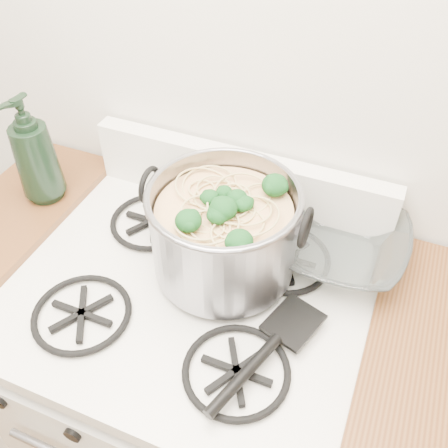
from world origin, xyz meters
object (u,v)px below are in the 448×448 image
(spatula, at_px, (294,320))
(bottle, at_px, (33,150))
(gas_range, at_px, (196,395))
(stock_pot, at_px, (224,232))
(glass_bowl, at_px, (336,250))

(spatula, relative_size, bottle, 1.11)
(gas_range, height_order, spatula, spatula)
(stock_pot, height_order, bottle, bottle)
(stock_pot, height_order, glass_bowl, stock_pot)
(stock_pot, height_order, spatula, stock_pot)
(stock_pot, xyz_separation_m, spatula, (0.19, -0.09, -0.09))
(glass_bowl, bearing_deg, stock_pot, -150.97)
(spatula, distance_m, bottle, 0.72)
(gas_range, relative_size, glass_bowl, 7.65)
(spatula, height_order, glass_bowl, glass_bowl)
(stock_pot, bearing_deg, glass_bowl, 29.03)
(glass_bowl, bearing_deg, bottle, -174.25)
(bottle, bearing_deg, glass_bowl, 14.48)
(stock_pot, xyz_separation_m, glass_bowl, (0.22, 0.12, -0.08))
(glass_bowl, relative_size, bottle, 0.43)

